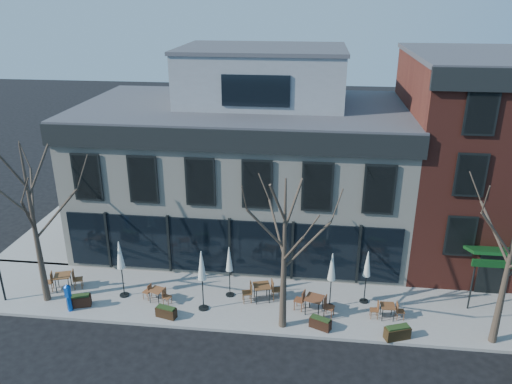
# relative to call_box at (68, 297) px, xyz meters

# --- Properties ---
(ground) EXTENTS (120.00, 120.00, 0.00)m
(ground) POSITION_rel_call_box_xyz_m (6.96, 3.95, -0.91)
(ground) COLOR black
(ground) RESTS_ON ground
(sidewalk_front) EXTENTS (33.50, 4.70, 0.15)m
(sidewalk_front) POSITION_rel_call_box_xyz_m (10.21, 1.80, -0.83)
(sidewalk_front) COLOR gray
(sidewalk_front) RESTS_ON ground
(sidewalk_side) EXTENTS (4.50, 12.00, 0.15)m
(sidewalk_side) POSITION_rel_call_box_xyz_m (-4.29, 9.95, -0.83)
(sidewalk_side) COLOR gray
(sidewalk_side) RESTS_ON ground
(corner_building) EXTENTS (18.39, 10.39, 11.10)m
(corner_building) POSITION_rel_call_box_xyz_m (7.04, 9.02, 3.82)
(corner_building) COLOR beige
(corner_building) RESTS_ON ground
(red_brick_building) EXTENTS (8.20, 11.78, 11.18)m
(red_brick_building) POSITION_rel_call_box_xyz_m (19.96, 8.93, 4.73)
(red_brick_building) COLOR maroon
(red_brick_building) RESTS_ON ground
(tree_corner) EXTENTS (3.93, 3.98, 7.92)m
(tree_corner) POSITION_rel_call_box_xyz_m (-1.53, 0.74, 3.34)
(tree_corner) COLOR #382B21
(tree_corner) RESTS_ON sidewalk_front
(tree_mid) EXTENTS (3.50, 3.55, 7.04)m
(tree_mid) POSITION_rel_call_box_xyz_m (9.97, 0.04, 2.89)
(tree_mid) COLOR #382B21
(tree_mid) RESTS_ON sidewalk_front
(tree_right) EXTENTS (3.72, 3.77, 7.48)m
(tree_right) POSITION_rel_call_box_xyz_m (18.97, 0.04, 3.11)
(tree_right) COLOR #382B21
(tree_right) RESTS_ON sidewalk_front
(call_box) EXTENTS (0.28, 0.28, 1.43)m
(call_box) POSITION_rel_call_box_xyz_m (0.00, 0.00, 0.00)
(call_box) COLOR #0D45AC
(call_box) RESTS_ON sidewalk_front
(cafe_set_0) EXTENTS (1.94, 1.04, 1.00)m
(cafe_set_0) POSITION_rel_call_box_xyz_m (-1.15, 1.70, -0.24)
(cafe_set_0) COLOR brown
(cafe_set_0) RESTS_ON sidewalk_front
(cafe_set_1) EXTENTS (1.58, 0.82, 0.81)m
(cafe_set_1) POSITION_rel_call_box_xyz_m (3.83, 1.22, -0.34)
(cafe_set_1) COLOR brown
(cafe_set_1) RESTS_ON sidewalk_front
(cafe_set_3) EXTENTS (1.99, 1.03, 1.02)m
(cafe_set_3) POSITION_rel_call_box_xyz_m (8.82, 1.92, -0.23)
(cafe_set_3) COLOR brown
(cafe_set_3) RESTS_ON sidewalk_front
(cafe_set_4) EXTENTS (1.99, 1.04, 1.02)m
(cafe_set_4) POSITION_rel_call_box_xyz_m (11.34, 1.18, -0.23)
(cafe_set_4) COLOR brown
(cafe_set_4) RESTS_ON sidewalk_front
(cafe_set_5) EXTENTS (1.59, 0.66, 0.83)m
(cafe_set_5) POSITION_rel_call_box_xyz_m (14.66, 1.17, -0.33)
(cafe_set_5) COLOR brown
(cafe_set_5) RESTS_ON sidewalk_front
(umbrella_0) EXTENTS (0.48, 0.48, 2.97)m
(umbrella_0) POSITION_rel_call_box_xyz_m (2.06, 1.51, 1.34)
(umbrella_0) COLOR black
(umbrella_0) RESTS_ON sidewalk_front
(umbrella_1) EXTENTS (0.49, 0.49, 3.08)m
(umbrella_1) POSITION_rel_call_box_xyz_m (6.17, 0.89, 1.41)
(umbrella_1) COLOR black
(umbrella_1) RESTS_ON sidewalk_front
(umbrella_2) EXTENTS (0.43, 0.43, 2.68)m
(umbrella_2) POSITION_rel_call_box_xyz_m (7.23, 2.15, 1.13)
(umbrella_2) COLOR black
(umbrella_2) RESTS_ON sidewalk_front
(umbrella_3) EXTENTS (0.46, 0.46, 2.89)m
(umbrella_3) POSITION_rel_call_box_xyz_m (12.08, 1.72, 1.28)
(umbrella_3) COLOR black
(umbrella_3) RESTS_ON sidewalk_front
(umbrella_4) EXTENTS (0.44, 0.44, 2.73)m
(umbrella_4) POSITION_rel_call_box_xyz_m (13.74, 2.37, 1.17)
(umbrella_4) COLOR black
(umbrella_4) RESTS_ON sidewalk_front
(planter_0) EXTENTS (1.14, 0.72, 0.60)m
(planter_0) POSITION_rel_call_box_xyz_m (0.28, 0.41, -0.46)
(planter_0) COLOR black
(planter_0) RESTS_ON sidewalk_front
(planter_1) EXTENTS (1.02, 0.61, 0.53)m
(planter_1) POSITION_rel_call_box_xyz_m (4.62, 0.06, -0.49)
(planter_1) COLOR black
(planter_1) RESTS_ON sidewalk_front
(planter_2) EXTENTS (1.02, 0.74, 0.53)m
(planter_2) POSITION_rel_call_box_xyz_m (11.64, 0.07, -0.49)
(planter_2) COLOR black
(planter_2) RESTS_ON sidewalk_front
(planter_3) EXTENTS (1.18, 0.80, 0.62)m
(planter_3) POSITION_rel_call_box_xyz_m (14.93, -0.25, -0.45)
(planter_3) COLOR #322310
(planter_3) RESTS_ON sidewalk_front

